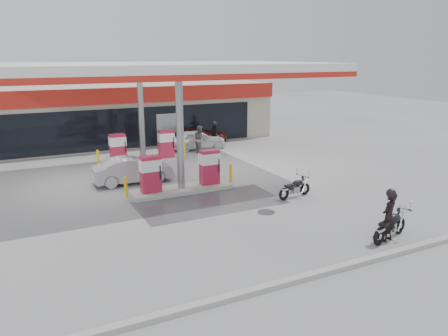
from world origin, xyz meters
The scene contains 16 objects.
ground centered at (0.00, 0.00, 0.00)m, with size 90.00×90.00×0.00m, color gray.
wet_patch centered at (0.50, 0.00, 0.00)m, with size 6.00×3.00×0.00m, color #4C4C4F.
drain_cover centered at (2.00, -2.00, 0.00)m, with size 0.70×0.70×0.01m, color #38383A.
kerb centered at (0.00, -7.00, 0.07)m, with size 28.00×0.25×0.15m, color gray.
store_building centered at (0.01, 15.94, 2.01)m, with size 22.00×8.22×4.00m.
canopy centered at (0.00, 5.00, 5.27)m, with size 16.00×10.02×5.51m.
pump_island_near centered at (0.00, 2.00, 0.71)m, with size 5.14×1.30×1.78m.
pump_island_far centered at (0.00, 8.00, 0.71)m, with size 5.14×1.30×1.78m.
main_motorcycle centered at (4.33, -6.02, 0.45)m, with size 1.96×0.86×1.03m.
biker_main centered at (4.15, -6.08, 0.84)m, with size 0.62×0.40×1.69m, color black.
parked_motorcycle centered at (4.10, -0.96, 0.41)m, with size 1.78×0.68×0.92m.
sedan_white centered at (4.27, 10.20, 0.63)m, with size 1.49×3.71×1.26m, color silver.
attendant centered at (3.94, 9.00, 0.88)m, with size 0.85×0.66×1.75m, color #5C5B61.
hatchback_silver centered at (-1.56, 4.38, 0.63)m, with size 1.33×3.80×1.25m, color #9FA1A7.
parked_car_right centered at (5.05, 12.00, 0.59)m, with size 1.95×4.22×1.17m, color #511112.
biker_walking centered at (5.51, 10.20, 0.82)m, with size 0.96×0.40×1.63m, color black.
Camera 1 is at (-6.66, -15.66, 5.95)m, focal length 35.00 mm.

